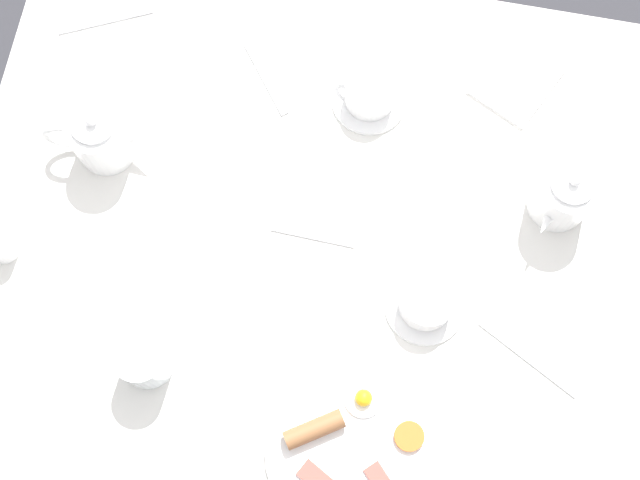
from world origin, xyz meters
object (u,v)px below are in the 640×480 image
object	(u,v)px
breakfast_plate	(358,447)
water_glass_tall	(144,360)
teapot_near	(99,137)
fork_spare	(105,20)
teacup_with_saucer_left	(426,303)
knife_by_plate	(528,358)
spoon_for_tea	(313,235)
napkin_folded	(516,80)
teacup_with_saucer_right	(370,94)
teapot_far	(565,193)
fork_by_plate	(265,77)

from	to	relation	value
breakfast_plate	water_glass_tall	bearing A→B (deg)	79.10
teapot_near	fork_spare	world-z (taller)	teapot_near
water_glass_tall	teacup_with_saucer_left	bearing A→B (deg)	-67.48
knife_by_plate	spoon_for_tea	bearing A→B (deg)	69.99
breakfast_plate	napkin_folded	xyz separation A→B (m)	(0.69, -0.17, -0.00)
teacup_with_saucer_left	water_glass_tall	distance (m)	0.47
teacup_with_saucer_right	breakfast_plate	bearing A→B (deg)	-171.99
teapot_far	fork_spare	bearing A→B (deg)	-79.75
teacup_with_saucer_left	spoon_for_tea	xyz separation A→B (m)	(0.09, 0.21, -0.02)
breakfast_plate	fork_by_plate	distance (m)	0.67
teapot_far	fork_by_plate	xyz separation A→B (m)	(0.14, 0.54, -0.05)
breakfast_plate	knife_by_plate	size ratio (longest dim) A/B	1.73
napkin_folded	fork_spare	size ratio (longest dim) A/B	1.11
teacup_with_saucer_right	teapot_near	bearing A→B (deg)	111.85
teapot_far	knife_by_plate	xyz separation A→B (m)	(-0.27, 0.02, -0.05)
spoon_for_tea	fork_spare	world-z (taller)	same
teapot_far	napkin_folded	bearing A→B (deg)	-132.46
water_glass_tall	napkin_folded	size ratio (longest dim) A/B	0.55
water_glass_tall	fork_by_plate	xyz separation A→B (m)	(0.54, -0.09, -0.05)
napkin_folded	spoon_for_tea	size ratio (longest dim) A/B	1.25
fork_by_plate	knife_by_plate	distance (m)	0.67
spoon_for_tea	teapot_near	bearing A→B (deg)	76.93
teapot_far	fork_by_plate	distance (m)	0.56
teacup_with_saucer_right	fork_by_plate	distance (m)	0.19
teapot_far	water_glass_tall	xyz separation A→B (m)	(-0.40, 0.63, -0.01)
teacup_with_saucer_right	napkin_folded	world-z (taller)	teacup_with_saucer_right
water_glass_tall	fork_by_plate	bearing A→B (deg)	-9.02
fork_by_plate	knife_by_plate	xyz separation A→B (m)	(-0.42, -0.53, 0.00)
breakfast_plate	spoon_for_tea	size ratio (longest dim) A/B	2.09
napkin_folded	spoon_for_tea	bearing A→B (deg)	138.87
breakfast_plate	knife_by_plate	xyz separation A→B (m)	(0.19, -0.25, -0.01)
napkin_folded	teapot_far	bearing A→B (deg)	-155.88
teapot_far	teacup_with_saucer_right	world-z (taller)	teapot_far
breakfast_plate	spoon_for_tea	bearing A→B (deg)	22.14
water_glass_tall	fork_spare	xyz separation A→B (m)	(0.60, 0.23, -0.05)
teapot_far	water_glass_tall	world-z (taller)	teapot_far
breakfast_plate	teacup_with_saucer_left	bearing A→B (deg)	-15.90
fork_by_plate	spoon_for_tea	xyz separation A→B (m)	(-0.27, -0.14, 0.00)
water_glass_tall	teapot_near	bearing A→B (deg)	24.47
teacup_with_saucer_left	teacup_with_saucer_right	distance (m)	0.38
teapot_far	spoon_for_tea	world-z (taller)	teapot_far
water_glass_tall	teapot_far	bearing A→B (deg)	-57.57
teacup_with_saucer_right	knife_by_plate	bearing A→B (deg)	-140.39
breakfast_plate	fork_spare	size ratio (longest dim) A/B	1.86
teacup_with_saucer_left	spoon_for_tea	bearing A→B (deg)	67.32
water_glass_tall	napkin_folded	world-z (taller)	water_glass_tall
teacup_with_saucer_right	water_glass_tall	bearing A→B (deg)	152.50
teapot_far	teacup_with_saucer_right	distance (m)	0.38
teacup_with_saucer_left	napkin_folded	bearing A→B (deg)	-12.78
teapot_far	spoon_for_tea	xyz separation A→B (m)	(-0.13, 0.40, -0.05)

